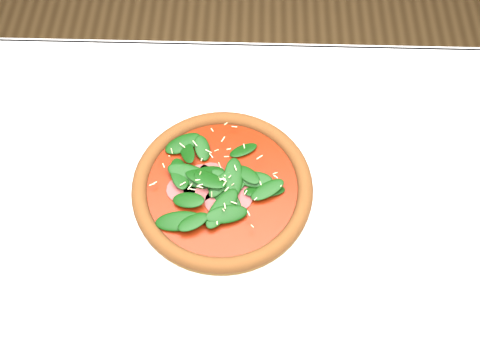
{
  "coord_description": "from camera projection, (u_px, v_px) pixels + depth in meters",
  "views": [
    {
      "loc": [
        0.02,
        -0.35,
        1.54
      ],
      "look_at": [
        0.01,
        0.08,
        0.77
      ],
      "focal_mm": 40.0,
      "sensor_mm": 36.0,
      "label": 1
    }
  ],
  "objects": [
    {
      "name": "ground",
      "position": [
        236.0,
        337.0,
        1.51
      ],
      "size": [
        6.0,
        6.0,
        0.0
      ],
      "primitive_type": "plane",
      "color": "brown",
      "rests_on": "ground"
    },
    {
      "name": "wine_glass",
      "position": [
        1.0,
        156.0,
        0.77
      ],
      "size": [
        0.08,
        0.08,
        0.19
      ],
      "color": "white",
      "rests_on": "dining_table"
    },
    {
      "name": "plate",
      "position": [
        223.0,
        192.0,
        0.88
      ],
      "size": [
        0.34,
        0.34,
        0.01
      ],
      "color": "white",
      "rests_on": "dining_table"
    },
    {
      "name": "dining_table",
      "position": [
        233.0,
        253.0,
        0.95
      ],
      "size": [
        1.21,
        0.81,
        0.75
      ],
      "color": "white",
      "rests_on": "ground"
    },
    {
      "name": "pizza",
      "position": [
        222.0,
        186.0,
        0.87
      ],
      "size": [
        0.34,
        0.34,
        0.04
      ],
      "rotation": [
        0.0,
        0.0,
        -0.18
      ],
      "color": "brown",
      "rests_on": "plate"
    }
  ]
}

